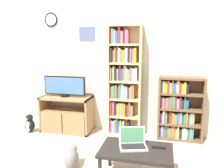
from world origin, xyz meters
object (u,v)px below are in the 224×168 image
object	(u,v)px
tv_stand	(67,114)
laptop	(133,142)
cat	(72,158)
television	(65,86)
remote_near_laptop	(159,147)
bookshelf_short	(178,110)
coffee_table	(136,152)
bookshelf_tall	(124,82)
penguin_figurine	(30,124)

from	to	relation	value
tv_stand	laptop	bearing A→B (deg)	-39.35
cat	television	bearing A→B (deg)	109.89
laptop	cat	size ratio (longest dim) A/B	0.78
laptop	remote_near_laptop	bearing A→B (deg)	-10.77
bookshelf_short	cat	world-z (taller)	bookshelf_short
tv_stand	coffee_table	size ratio (longest dim) A/B	1.11
bookshelf_short	cat	xyz separation A→B (m)	(-1.42, -1.32, -0.39)
laptop	bookshelf_tall	bearing A→B (deg)	88.78
cat	penguin_figurine	world-z (taller)	penguin_figurine
bookshelf_short	tv_stand	bearing A→B (deg)	-176.31
cat	penguin_figurine	xyz separation A→B (m)	(-1.30, 0.96, 0.02)
laptop	remote_near_laptop	xyz separation A→B (m)	(0.31, 0.03, -0.05)
bookshelf_short	television	bearing A→B (deg)	-177.41
cat	penguin_figurine	distance (m)	1.61
tv_stand	penguin_figurine	size ratio (longest dim) A/B	2.74
television	laptop	world-z (taller)	television
coffee_table	cat	xyz separation A→B (m)	(-0.87, 0.06, -0.22)
bookshelf_short	coffee_table	size ratio (longest dim) A/B	1.28
television	cat	world-z (taller)	television
tv_stand	penguin_figurine	world-z (taller)	tv_stand
bookshelf_tall	cat	distance (m)	1.64
bookshelf_tall	laptop	distance (m)	1.48
bookshelf_tall	bookshelf_short	size ratio (longest dim) A/B	1.80
remote_near_laptop	bookshelf_short	bearing A→B (deg)	-13.39
coffee_table	laptop	xyz separation A→B (m)	(-0.05, 0.05, 0.10)
bookshelf_short	laptop	world-z (taller)	bookshelf_short
cat	remote_near_laptop	bearing A→B (deg)	-7.33
bookshelf_tall	laptop	world-z (taller)	bookshelf_tall
remote_near_laptop	cat	xyz separation A→B (m)	(-1.13, -0.03, -0.28)
bookshelf_tall	tv_stand	bearing A→B (deg)	-172.66
television	tv_stand	bearing A→B (deg)	-45.26
television	remote_near_laptop	world-z (taller)	television
cat	penguin_figurine	bearing A→B (deg)	134.81
bookshelf_tall	penguin_figurine	xyz separation A→B (m)	(-1.75, -0.37, -0.82)
tv_stand	laptop	distance (m)	1.89
bookshelf_tall	coffee_table	distance (m)	1.58
bookshelf_short	coffee_table	bearing A→B (deg)	-111.54
bookshelf_tall	coffee_table	bearing A→B (deg)	-72.99
tv_stand	cat	size ratio (longest dim) A/B	1.94
television	bookshelf_short	distance (m)	2.12
bookshelf_tall	remote_near_laptop	xyz separation A→B (m)	(0.69, -1.30, -0.56)
bookshelf_short	penguin_figurine	size ratio (longest dim) A/B	3.14
coffee_table	penguin_figurine	xyz separation A→B (m)	(-2.17, 1.02, -0.20)
laptop	penguin_figurine	distance (m)	2.35
coffee_table	penguin_figurine	world-z (taller)	coffee_table
tv_stand	coffee_table	bearing A→B (deg)	-39.62
tv_stand	bookshelf_short	xyz separation A→B (m)	(2.05, 0.13, 0.19)
coffee_table	remote_near_laptop	xyz separation A→B (m)	(0.26, 0.09, 0.06)
tv_stand	cat	bearing A→B (deg)	-61.91
cat	penguin_figurine	size ratio (longest dim) A/B	1.41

